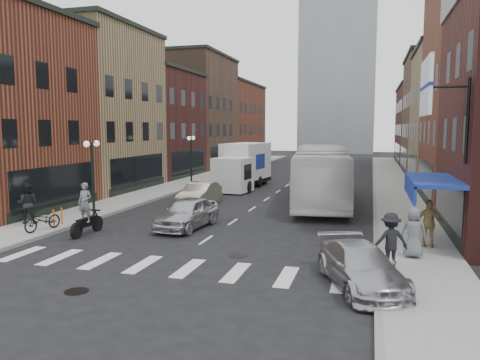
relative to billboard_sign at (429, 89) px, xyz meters
The scene contains 30 objects.
ground 10.56m from the billboard_sign, behind, with size 160.00×160.00×0.00m, color black.
sidewalk_left 28.12m from the billboard_sign, 128.47° to the left, with size 3.00×74.00×0.15m, color gray.
sidewalk_right 22.34m from the billboard_sign, 90.23° to the left, with size 3.00×74.00×0.15m, color gray.
curb_left 27.25m from the billboard_sign, 125.94° to the left, with size 0.20×74.00×0.16m, color gray.
curb_right 22.41m from the billboard_sign, 94.22° to the left, with size 0.20×74.00×0.16m, color gray.
crosswalk_stripes 11.12m from the billboard_sign, 157.82° to the right, with size 12.00×2.20×0.01m, color silver.
bldg_left_mid_a 27.17m from the billboard_sign, 150.21° to the left, with size 10.30×10.20×12.30m.
bldg_left_mid_b 33.30m from the billboard_sign, 135.10° to the left, with size 10.30×10.20×10.30m.
bldg_left_far_a 41.79m from the billboard_sign, 124.35° to the left, with size 10.30×12.20×13.30m.
bldg_left_far_b 53.93m from the billboard_sign, 115.93° to the left, with size 10.30×16.20×11.30m.
bldg_right_mid_b 24.36m from the billboard_sign, 74.75° to the left, with size 10.30×10.20×11.30m.
bldg_right_far_a 35.09m from the billboard_sign, 79.48° to the left, with size 10.30×12.20×12.30m.
bldg_right_far_b 48.93m from the billboard_sign, 82.47° to the left, with size 10.30×16.20×10.30m.
awning_blue 4.05m from the billboard_sign, 80.39° to the left, with size 1.80×5.00×0.78m.
billboard_sign is the anchor object (origin of this frame).
distant_tower 80.22m from the billboard_sign, 96.32° to the left, with size 14.00×14.00×50.00m, color #9399A0.
streetlamp_near 16.68m from the billboard_sign, 167.65° to the left, with size 0.32×1.22×4.11m.
streetlamp_far 23.92m from the billboard_sign, 132.41° to the left, with size 0.32×1.22×4.11m.
bike_rack 17.14m from the billboard_sign, behind, with size 0.08×0.68×0.80m.
box_truck 21.59m from the billboard_sign, 123.58° to the left, with size 3.13×8.38×3.54m.
motorcycle_rider 14.92m from the billboard_sign, behind, with size 0.65×2.32×2.37m.
transit_bus 13.36m from the billboard_sign, 113.04° to the left, with size 3.11×13.27×3.70m, color silver.
sedan_left_near 11.85m from the billboard_sign, 166.29° to the left, with size 1.75×4.35×1.48m, color silver.
sedan_left_far 15.78m from the billboard_sign, 143.88° to the left, with size 1.53×4.38×1.44m, color #B3AA91.
curb_car 7.04m from the billboard_sign, 118.32° to the right, with size 1.79×4.42×1.28m, color #B1B1B6.
parked_bicycle 17.00m from the billboard_sign, behind, with size 0.66×1.90×1.00m, color black.
ped_left_solo 18.58m from the billboard_sign, behind, with size 0.95×0.55×1.96m, color black.
ped_right_a 5.58m from the billboard_sign, 120.28° to the right, with size 1.19×0.59×1.84m, color black.
ped_right_b 5.20m from the billboard_sign, 73.19° to the left, with size 1.09×0.54×1.86m, color #9A7D4E.
ped_right_c 5.11m from the billboard_sign, 124.43° to the right, with size 0.89×0.58×1.82m, color slate.
Camera 1 is at (6.71, -17.45, 4.77)m, focal length 35.00 mm.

